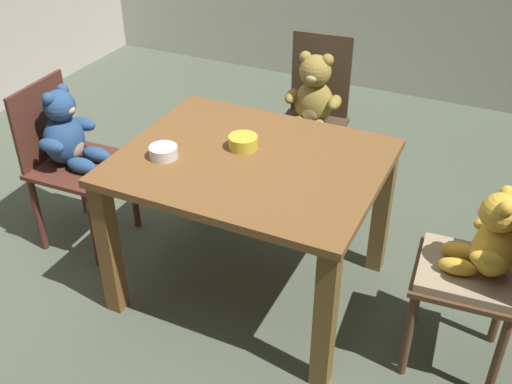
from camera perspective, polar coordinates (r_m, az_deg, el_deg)
name	(u,v)px	position (r m, az deg, el deg)	size (l,w,h in m)	color
ground_plane	(252,288)	(3.03, -0.41, -8.91)	(5.20, 5.20, 0.04)	#525A48
dining_table	(251,184)	(2.66, -0.46, 0.78)	(1.10, 0.90, 0.71)	brown
teddy_chair_near_left	(68,143)	(3.16, -17.08, 4.38)	(0.41, 0.43, 0.85)	#562B1F
teddy_chair_far_center	(313,103)	(3.41, 5.34, 8.23)	(0.40, 0.44, 0.92)	#4A3928
teddy_chair_near_right	(485,257)	(2.46, 20.49, -5.68)	(0.43, 0.40, 0.92)	brown
porridge_bowl_white_near_left	(163,152)	(2.62, -8.59, 3.71)	(0.12, 0.12, 0.05)	silver
porridge_bowl_yellow_center	(243,142)	(2.66, -1.21, 4.66)	(0.13, 0.13, 0.06)	gold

